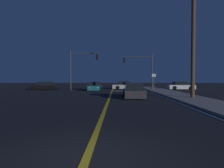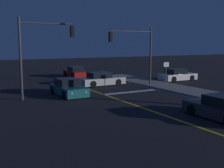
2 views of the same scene
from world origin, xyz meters
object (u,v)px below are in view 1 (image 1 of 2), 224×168
car_following_oncoming_silver (125,86)px  street_sign_corner (154,79)px  car_mid_block_black (45,86)px  traffic_signal_far_left (80,64)px  utility_pole_right (193,36)px  car_distant_tail_teal (95,87)px  car_far_approaching_charcoal (134,92)px  car_lead_oncoming_white (181,86)px  car_parked_curb_red (125,84)px  traffic_signal_near_right (141,66)px

car_following_oncoming_silver → street_sign_corner: size_ratio=1.84×
street_sign_corner → car_mid_block_black: bearing=169.6°
traffic_signal_far_left → car_following_oncoming_silver: bearing=29.2°
car_mid_block_black → utility_pole_right: bearing=-124.1°
utility_pole_right → car_distant_tail_teal: bearing=129.8°
car_far_approaching_charcoal → car_distant_tail_teal: (-4.97, 11.10, 0.00)m
car_following_oncoming_silver → traffic_signal_far_left: (-7.07, -3.96, 3.49)m
car_far_approaching_charcoal → car_distant_tail_teal: bearing=114.7°
car_mid_block_black → car_lead_oncoming_white: same height
car_parked_curb_red → street_sign_corner: (3.61, -13.22, 1.13)m
traffic_signal_near_right → utility_pole_right: (2.82, -13.27, 1.74)m
car_mid_block_black → traffic_signal_far_left: 7.33m
car_parked_curb_red → utility_pole_right: size_ratio=0.42×
car_following_oncoming_silver → car_mid_block_black: bearing=-82.6°
car_parked_curb_red → car_distant_tail_teal: bearing=-112.1°
street_sign_corner → traffic_signal_near_right: bearing=116.9°
car_parked_curb_red → car_following_oncoming_silver: bearing=-90.3°
car_far_approaching_charcoal → utility_pole_right: 7.27m
traffic_signal_near_right → car_following_oncoming_silver: bearing=-46.0°
car_far_approaching_charcoal → car_lead_oncoming_white: (9.13, 13.93, 0.00)m
car_lead_oncoming_white → utility_pole_right: utility_pole_right is taller
car_distant_tail_teal → car_lead_oncoming_white: size_ratio=1.01×
car_far_approaching_charcoal → car_parked_curb_red: 22.63m
car_distant_tail_teal → utility_pole_right: (10.12, -12.16, 5.02)m
car_lead_oncoming_white → car_parked_curb_red: bearing=-133.0°
utility_pole_right → car_following_oncoming_silver: bearing=108.5°
traffic_signal_near_right → car_distant_tail_teal: bearing=8.6°
car_following_oncoming_silver → utility_pole_right: bearing=16.5°
utility_pole_right → car_mid_block_black: bearing=143.7°
car_lead_oncoming_white → traffic_signal_far_left: 16.99m
car_parked_curb_red → traffic_signal_near_right: 11.14m
traffic_signal_far_left → utility_pole_right: utility_pole_right is taller
traffic_signal_near_right → utility_pole_right: 13.68m
car_far_approaching_charcoal → traffic_signal_far_left: (-7.20, 10.81, 3.49)m
car_following_oncoming_silver → utility_pole_right: size_ratio=0.43×
car_far_approaching_charcoal → car_lead_oncoming_white: bearing=57.3°
car_parked_curb_red → traffic_signal_near_right: size_ratio=0.80×
car_far_approaching_charcoal → car_mid_block_black: size_ratio=0.95×
car_distant_tail_teal → car_far_approaching_charcoal: bearing=112.7°
car_far_approaching_charcoal → traffic_signal_near_right: 12.85m
car_parked_curb_red → street_sign_corner: 13.75m
car_parked_curb_red → car_lead_oncoming_white: bearing=-42.3°
car_far_approaching_charcoal → car_distant_tail_teal: size_ratio=0.99×
car_far_approaching_charcoal → utility_pole_right: utility_pole_right is taller
traffic_signal_far_left → street_sign_corner: bearing=-7.3°
car_mid_block_black → traffic_signal_far_left: size_ratio=0.75×
car_distant_tail_teal → street_sign_corner: bearing=167.6°
car_far_approaching_charcoal → street_sign_corner: 10.19m
car_far_approaching_charcoal → traffic_signal_far_left: traffic_signal_far_left is taller
car_distant_tail_teal → car_parked_curb_red: bearing=-115.3°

